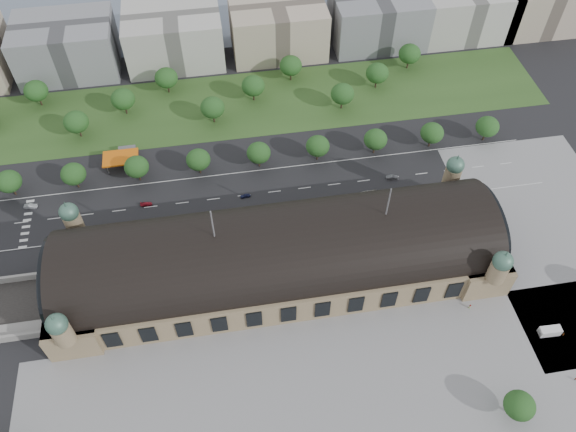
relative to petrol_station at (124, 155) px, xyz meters
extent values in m
plane|color=black|center=(53.91, -65.28, -2.95)|extent=(900.00, 900.00, 0.00)
cube|color=#8C7957|center=(53.91, -65.28, 3.05)|extent=(150.00, 40.00, 12.00)
cube|color=#8C7957|center=(-13.09, -65.28, 3.05)|extent=(16.00, 43.00, 12.00)
cube|color=#8C7957|center=(120.91, -65.28, 3.05)|extent=(16.00, 43.00, 12.00)
cylinder|color=black|center=(53.91, -65.28, 9.05)|extent=(144.00, 37.60, 37.60)
cylinder|color=black|center=(-19.09, -65.28, 11.05)|extent=(1.20, 32.00, 32.00)
cylinder|color=black|center=(126.91, -65.28, 11.05)|extent=(1.20, 32.00, 32.00)
cylinder|color=#8C7957|center=(-13.09, -44.28, 13.05)|extent=(6.00, 6.00, 8.00)
sphere|color=#426A58|center=(-13.09, -44.28, 18.55)|extent=(6.40, 6.40, 6.40)
cone|color=#426A58|center=(-13.09, -44.28, 22.55)|extent=(1.00, 1.00, 2.50)
cylinder|color=#8C7957|center=(120.91, -44.28, 13.05)|extent=(6.00, 6.00, 8.00)
sphere|color=#426A58|center=(120.91, -44.28, 18.55)|extent=(6.40, 6.40, 6.40)
cone|color=#426A58|center=(120.91, -44.28, 22.55)|extent=(1.00, 1.00, 2.50)
cylinder|color=#8C7957|center=(-13.09, -86.28, 13.05)|extent=(6.00, 6.00, 8.00)
sphere|color=#426A58|center=(-13.09, -86.28, 18.55)|extent=(6.40, 6.40, 6.40)
cone|color=#426A58|center=(-13.09, -86.28, 22.55)|extent=(1.00, 1.00, 2.50)
cylinder|color=#8C7957|center=(120.91, -86.28, 13.05)|extent=(6.00, 6.00, 8.00)
sphere|color=#426A58|center=(120.91, -86.28, 18.55)|extent=(6.40, 6.40, 6.40)
cone|color=#426A58|center=(120.91, -86.28, 22.55)|extent=(1.00, 1.00, 2.50)
cylinder|color=#59595B|center=(33.91, -65.28, 28.55)|extent=(0.50, 0.50, 12.00)
cylinder|color=#59595B|center=(88.91, -65.28, 28.55)|extent=(0.50, 0.50, 12.00)
cube|color=gray|center=(63.91, -109.28, -2.95)|extent=(190.00, 48.00, 0.12)
cube|color=gray|center=(156.91, -65.28, -2.95)|extent=(56.00, 100.00, 0.12)
cube|color=black|center=(33.91, -27.28, -2.95)|extent=(260.00, 26.00, 0.10)
cube|color=#2E4E1F|center=(38.91, 27.72, -2.95)|extent=(300.00, 45.00, 0.10)
cube|color=#DC620C|center=(-1.09, -3.28, 1.75)|extent=(14.00, 9.00, 0.70)
cube|color=#59595B|center=(0.91, 2.72, -1.35)|extent=(7.00, 5.00, 3.20)
cylinder|color=#59595B|center=(-6.59, -0.08, -0.75)|extent=(0.50, 0.50, 4.40)
cylinder|color=#59595B|center=(4.41, -0.08, -0.75)|extent=(0.50, 0.50, 4.40)
cylinder|color=#59595B|center=(-6.59, -6.48, -0.75)|extent=(0.50, 0.50, 4.40)
cylinder|color=#59595B|center=(4.41, -6.48, -0.75)|extent=(0.50, 0.50, 4.40)
cube|color=gray|center=(-26.09, 67.72, 9.05)|extent=(45.00, 32.00, 24.00)
cube|color=beige|center=(23.91, 67.72, 9.05)|extent=(45.00, 32.00, 24.00)
cube|color=#BCA993|center=(73.91, 67.72, 9.05)|extent=(45.00, 32.00, 24.00)
cube|color=gray|center=(123.91, 67.72, 9.05)|extent=(45.00, 32.00, 24.00)
cube|color=beige|center=(168.91, 67.72, 9.05)|extent=(45.00, 32.00, 24.00)
cube|color=#BCA993|center=(208.91, 67.72, 9.05)|extent=(45.00, 32.00, 24.00)
cylinder|color=#2D2116|center=(-42.09, -12.28, -0.79)|extent=(0.70, 0.70, 4.32)
ellipsoid|color=#1E4C1B|center=(-42.09, -12.28, 4.49)|extent=(9.60, 9.60, 8.16)
cylinder|color=#2D2116|center=(-18.09, -12.28, -0.79)|extent=(0.70, 0.70, 4.32)
ellipsoid|color=#1E4C1B|center=(-18.09, -12.28, 4.49)|extent=(9.60, 9.60, 8.16)
cylinder|color=#2D2116|center=(5.91, -12.28, -0.79)|extent=(0.70, 0.70, 4.32)
ellipsoid|color=#1E4C1B|center=(5.91, -12.28, 4.49)|extent=(9.60, 9.60, 8.16)
cylinder|color=#2D2116|center=(29.91, -12.28, -0.79)|extent=(0.70, 0.70, 4.32)
ellipsoid|color=#1E4C1B|center=(29.91, -12.28, 4.49)|extent=(9.60, 9.60, 8.16)
cylinder|color=#2D2116|center=(53.91, -12.28, -0.79)|extent=(0.70, 0.70, 4.32)
ellipsoid|color=#1E4C1B|center=(53.91, -12.28, 4.49)|extent=(9.60, 9.60, 8.16)
cylinder|color=#2D2116|center=(77.91, -12.28, -0.79)|extent=(0.70, 0.70, 4.32)
ellipsoid|color=#1E4C1B|center=(77.91, -12.28, 4.49)|extent=(9.60, 9.60, 8.16)
cylinder|color=#2D2116|center=(101.91, -12.28, -0.79)|extent=(0.70, 0.70, 4.32)
ellipsoid|color=#1E4C1B|center=(101.91, -12.28, 4.49)|extent=(9.60, 9.60, 8.16)
cylinder|color=#2D2116|center=(125.91, -12.28, -0.79)|extent=(0.70, 0.70, 4.32)
ellipsoid|color=#1E4C1B|center=(125.91, -12.28, 4.49)|extent=(9.60, 9.60, 8.16)
cylinder|color=#2D2116|center=(149.91, -12.28, -0.79)|extent=(0.70, 0.70, 4.32)
ellipsoid|color=#1E4C1B|center=(149.91, -12.28, 4.49)|extent=(9.60, 9.60, 8.16)
cylinder|color=#2D2116|center=(-38.09, 41.72, -0.61)|extent=(0.70, 0.70, 4.68)
ellipsoid|color=#1E4C1B|center=(-38.09, 41.72, 5.11)|extent=(10.40, 10.40, 8.84)
cylinder|color=#2D2116|center=(-19.09, 17.72, -0.61)|extent=(0.70, 0.70, 4.68)
ellipsoid|color=#1E4C1B|center=(-19.09, 17.72, 5.11)|extent=(10.40, 10.40, 8.84)
cylinder|color=#2D2116|center=(-0.09, 29.72, -0.61)|extent=(0.70, 0.70, 4.68)
ellipsoid|color=#1E4C1B|center=(-0.09, 29.72, 5.11)|extent=(10.40, 10.40, 8.84)
cylinder|color=#2D2116|center=(18.91, 41.72, -0.61)|extent=(0.70, 0.70, 4.68)
ellipsoid|color=#1E4C1B|center=(18.91, 41.72, 5.11)|extent=(10.40, 10.40, 8.84)
cylinder|color=#2D2116|center=(37.91, 17.72, -0.61)|extent=(0.70, 0.70, 4.68)
ellipsoid|color=#1E4C1B|center=(37.91, 17.72, 5.11)|extent=(10.40, 10.40, 8.84)
cylinder|color=#2D2116|center=(56.91, 29.72, -0.61)|extent=(0.70, 0.70, 4.68)
ellipsoid|color=#1E4C1B|center=(56.91, 29.72, 5.11)|extent=(10.40, 10.40, 8.84)
cylinder|color=#2D2116|center=(75.91, 41.72, -0.61)|extent=(0.70, 0.70, 4.68)
ellipsoid|color=#1E4C1B|center=(75.91, 41.72, 5.11)|extent=(10.40, 10.40, 8.84)
cylinder|color=#2D2116|center=(94.91, 17.72, -0.61)|extent=(0.70, 0.70, 4.68)
ellipsoid|color=#1E4C1B|center=(94.91, 17.72, 5.11)|extent=(10.40, 10.40, 8.84)
cylinder|color=#2D2116|center=(113.91, 29.72, -0.61)|extent=(0.70, 0.70, 4.68)
ellipsoid|color=#1E4C1B|center=(113.91, 29.72, 5.11)|extent=(10.40, 10.40, 8.84)
cylinder|color=#2D2116|center=(132.91, 41.72, -0.61)|extent=(0.70, 0.70, 4.68)
ellipsoid|color=#1E4C1B|center=(132.91, 41.72, 5.11)|extent=(10.40, 10.40, 8.84)
cylinder|color=#2D2116|center=(113.91, -125.28, -0.97)|extent=(0.70, 0.70, 3.96)
ellipsoid|color=#1E4C1B|center=(113.91, -125.28, 3.87)|extent=(9.00, 9.00, 7.65)
imported|color=gray|center=(-35.35, -20.16, -2.15)|extent=(5.06, 2.32, 1.61)
imported|color=black|center=(-9.75, -37.90, -2.17)|extent=(5.88, 3.20, 1.57)
imported|color=maroon|center=(8.29, -26.16, -2.31)|extent=(4.46, 1.93, 1.28)
imported|color=#191E47|center=(46.33, -28.12, -2.29)|extent=(3.98, 1.84, 1.32)
imported|color=#4E5055|center=(105.41, -28.01, -2.16)|extent=(5.00, 2.31, 1.59)
imported|color=silver|center=(129.93, -35.45, -2.13)|extent=(6.20, 3.40, 1.65)
imported|color=black|center=(-2.22, -41.38, -2.15)|extent=(5.08, 3.77, 1.60)
imported|color=maroon|center=(1.22, -40.28, -2.22)|extent=(5.78, 4.23, 1.46)
imported|color=#182344|center=(-12.98, -40.28, -2.15)|extent=(5.82, 4.91, 1.60)
imported|color=#52545A|center=(-3.07, -44.28, -2.16)|extent=(4.99, 3.81, 1.59)
imported|color=white|center=(12.00, -44.28, -2.21)|extent=(4.66, 3.57, 1.47)
imported|color=#999BA1|center=(25.97, -40.28, -2.29)|extent=(5.21, 4.38, 1.32)
imported|color=black|center=(14.20, -41.10, -2.31)|extent=(4.53, 4.18, 1.28)
imported|color=red|center=(34.63, -38.28, -1.05)|extent=(13.79, 4.12, 3.79)
imported|color=silver|center=(48.37, -37.28, -1.42)|extent=(11.18, 3.68, 3.06)
imported|color=beige|center=(90.31, -37.39, -1.09)|extent=(13.54, 4.17, 3.71)
cube|color=white|center=(136.23, -102.39, -1.47)|extent=(6.92, 2.97, 2.96)
cube|color=white|center=(133.72, -102.30, -1.92)|extent=(1.91, 2.57, 2.05)
imported|color=gray|center=(114.39, -89.32, -1.98)|extent=(1.03, 0.71, 1.95)
imported|color=gray|center=(140.32, -103.93, -2.02)|extent=(0.71, 0.81, 1.87)
imported|color=gray|center=(137.02, -118.44, -2.17)|extent=(1.00, 0.67, 1.57)
camera|label=1|loc=(39.34, -173.11, 161.16)|focal=35.00mm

